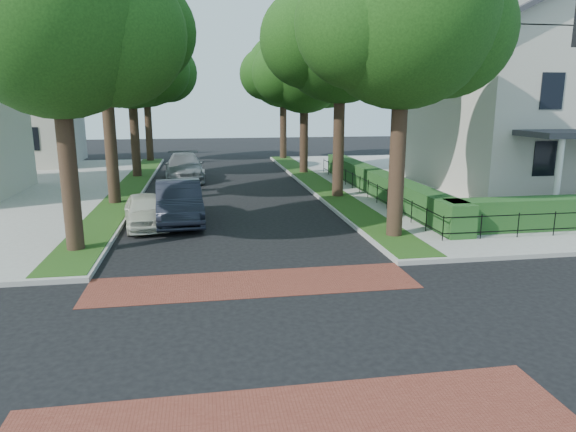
% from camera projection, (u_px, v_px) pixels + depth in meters
% --- Properties ---
extents(ground, '(120.00, 120.00, 0.00)m').
position_uv_depth(ground, '(268.00, 334.00, 11.08)').
color(ground, black).
rests_on(ground, ground).
extents(sidewalk_ne, '(30.00, 30.00, 0.15)m').
position_uv_depth(sidewalk_ne, '(536.00, 179.00, 32.46)').
color(sidewalk_ne, gray).
rests_on(sidewalk_ne, ground).
extents(crosswalk_far, '(9.00, 2.20, 0.01)m').
position_uv_depth(crosswalk_far, '(254.00, 283.00, 14.16)').
color(crosswalk_far, maroon).
rests_on(crosswalk_far, ground).
extents(crosswalk_near, '(9.00, 2.20, 0.01)m').
position_uv_depth(crosswalk_near, '(294.00, 424.00, 8.00)').
color(crosswalk_near, maroon).
rests_on(crosswalk_near, ground).
extents(grass_strip_ne, '(1.60, 29.80, 0.02)m').
position_uv_depth(grass_strip_ne, '(318.00, 183.00, 30.29)').
color(grass_strip_ne, '#193F12').
rests_on(grass_strip_ne, sidewalk_ne).
extents(grass_strip_nw, '(1.60, 29.80, 0.02)m').
position_uv_depth(grass_strip_nw, '(129.00, 188.00, 28.56)').
color(grass_strip_nw, '#193F12').
rests_on(grass_strip_nw, sidewalk_nw).
extents(tree_right_near, '(7.75, 6.67, 10.66)m').
position_uv_depth(tree_right_near, '(404.00, 19.00, 17.26)').
color(tree_right_near, black).
rests_on(tree_right_near, sidewalk_ne).
extents(tree_right_mid, '(8.25, 7.09, 11.22)m').
position_uv_depth(tree_right_mid, '(342.00, 36.00, 24.89)').
color(tree_right_mid, black).
rests_on(tree_right_mid, sidewalk_ne).
extents(tree_right_far, '(7.25, 6.23, 9.74)m').
position_uv_depth(tree_right_far, '(305.00, 70.00, 33.77)').
color(tree_right_far, black).
rests_on(tree_right_far, sidewalk_ne).
extents(tree_right_back, '(7.50, 6.45, 10.20)m').
position_uv_depth(tree_right_back, '(284.00, 72.00, 42.35)').
color(tree_right_back, black).
rests_on(tree_right_back, sidewalk_ne).
extents(tree_left_near, '(7.50, 6.45, 10.20)m').
position_uv_depth(tree_left_near, '(60.00, 22.00, 15.58)').
color(tree_left_near, black).
rests_on(tree_left_near, sidewalk_nw).
extents(tree_left_mid, '(8.00, 6.88, 11.48)m').
position_uv_depth(tree_left_mid, '(105.00, 23.00, 23.05)').
color(tree_left_mid, black).
rests_on(tree_left_mid, sidewalk_nw).
extents(tree_left_far, '(7.00, 6.02, 9.86)m').
position_uv_depth(tree_left_far, '(132.00, 65.00, 31.95)').
color(tree_left_far, black).
rests_on(tree_left_far, sidewalk_nw).
extents(tree_left_back, '(7.75, 6.66, 10.44)m').
position_uv_depth(tree_left_back, '(147.00, 68.00, 40.57)').
color(tree_left_back, black).
rests_on(tree_left_back, sidewalk_nw).
extents(hedge_main_road, '(1.00, 18.00, 1.20)m').
position_uv_depth(hedge_main_road, '(379.00, 183.00, 26.58)').
color(hedge_main_road, '#19491F').
rests_on(hedge_main_road, sidewalk_ne).
extents(fence_main_road, '(0.06, 18.00, 0.90)m').
position_uv_depth(fence_main_road, '(364.00, 186.00, 26.49)').
color(fence_main_road, black).
rests_on(fence_main_road, sidewalk_ne).
extents(house_victorian, '(13.00, 13.05, 12.48)m').
position_uv_depth(house_victorian, '(550.00, 80.00, 27.87)').
color(house_victorian, '#B8B3A5').
rests_on(house_victorian, sidewalk_ne).
extents(house_left_far, '(10.00, 9.00, 10.14)m').
position_uv_depth(house_left_far, '(8.00, 99.00, 38.29)').
color(house_left_far, '#B8B3A5').
rests_on(house_left_far, sidewalk_nw).
extents(parked_car_front, '(2.17, 4.11, 1.33)m').
position_uv_depth(parked_car_front, '(145.00, 211.00, 20.36)').
color(parked_car_front, beige).
rests_on(parked_car_front, ground).
extents(parked_car_middle, '(2.15, 5.27, 1.70)m').
position_uv_depth(parked_car_middle, '(179.00, 202.00, 21.12)').
color(parked_car_middle, black).
rests_on(parked_car_middle, ground).
extents(parked_car_rear, '(2.64, 5.85, 1.66)m').
position_uv_depth(parked_car_rear, '(184.00, 167.00, 32.37)').
color(parked_car_rear, gray).
rests_on(parked_car_rear, ground).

